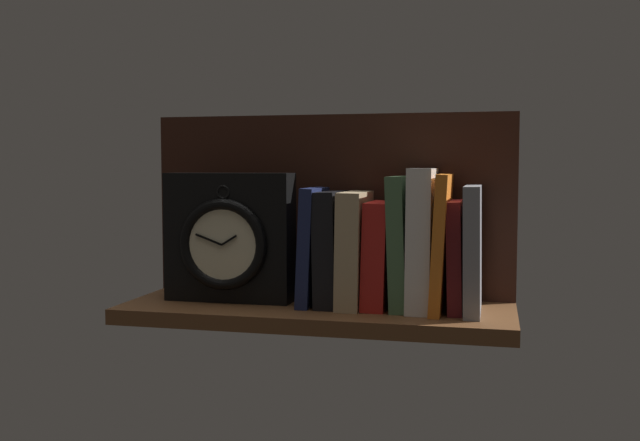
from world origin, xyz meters
TOP-DOWN VIEW (x-y plane):
  - ground_plane at (0.00, 0.00)cm, footprint 64.46×22.29cm
  - back_panel at (0.00, 10.55)cm, footprint 64.46×1.20cm
  - book_navy_bierce at (-1.03, 1.67)cm, footprint 2.93×12.67cm
  - book_black_skeptic at (2.10, 1.67)cm, footprint 3.93×12.31cm
  - book_tan_shortstories at (6.08, 1.67)cm, footprint 4.08×14.00cm
  - book_red_requiem at (10.15, 1.67)cm, footprint 4.19×12.58cm
  - book_green_romantic at (13.63, 1.67)cm, footprint 3.47×12.95cm
  - book_white_catcher at (17.14, 1.67)cm, footprint 3.93×14.15cm
  - book_orange_pandolfini at (20.23, 1.67)cm, footprint 2.78×16.50cm
  - book_maroon_dawkins at (22.54, 1.67)cm, footprint 2.71×12.73cm
  - book_gray_chess at (25.20, 1.67)cm, footprint 2.79×16.55cm
  - framed_clock at (-15.51, 0.79)cm, footprint 21.88×7.36cm

SIDE VIEW (x-z plane):
  - ground_plane at x=0.00cm, z-range -2.50..0.00cm
  - book_red_requiem at x=10.15cm, z-range -0.05..17.25cm
  - book_maroon_dawkins at x=22.54cm, z-range -0.03..17.54cm
  - book_tan_shortstories at x=6.08cm, z-range -0.03..18.84cm
  - book_black_skeptic at x=2.10cm, z-range -0.03..18.90cm
  - book_navy_bierce at x=-1.03cm, z-range -0.04..19.47cm
  - book_gray_chess at x=25.20cm, z-range -0.02..19.97cm
  - book_green_romantic at x=13.63cm, z-range -0.04..21.45cm
  - framed_clock at x=-15.51cm, z-range -0.14..21.73cm
  - book_orange_pandolfini at x=20.23cm, z-range -0.03..21.78cm
  - book_white_catcher at x=17.14cm, z-range -0.01..22.68cm
  - back_panel at x=0.00cm, z-range 0.00..32.11cm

